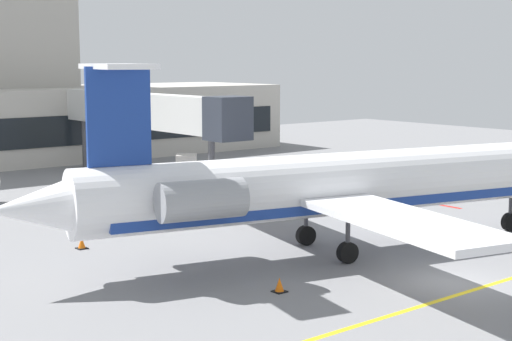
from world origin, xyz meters
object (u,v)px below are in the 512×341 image
object	(u,v)px
regional_jet	(340,185)
pushback_tractor	(333,187)
baggage_tug	(178,173)
belt_loader	(297,177)

from	to	relation	value
regional_jet	pushback_tractor	bearing A→B (deg)	46.58
regional_jet	baggage_tug	distance (m)	19.78
pushback_tractor	belt_loader	size ratio (longest dim) A/B	1.33
regional_jet	baggage_tug	xyz separation A→B (m)	(4.17, 19.23, -2.03)
baggage_tug	belt_loader	world-z (taller)	baggage_tug
pushback_tractor	belt_loader	xyz separation A→B (m)	(1.85, 5.22, -0.15)
regional_jet	pushback_tractor	world-z (taller)	regional_jet
belt_loader	regional_jet	bearing A→B (deg)	-125.74
regional_jet	belt_loader	bearing A→B (deg)	54.26
baggage_tug	pushback_tractor	bearing A→B (deg)	-70.53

